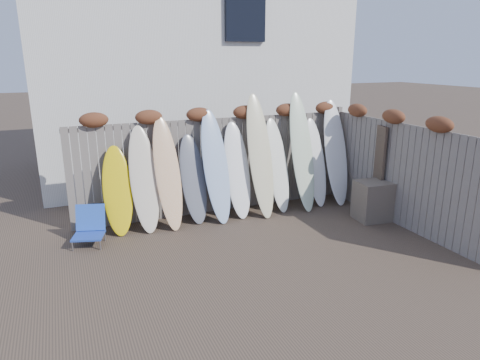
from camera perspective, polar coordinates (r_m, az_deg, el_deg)
name	(u,v)px	position (r m, az deg, el deg)	size (l,w,h in m)	color
ground	(268,255)	(7.29, 3.74, -10.01)	(80.00, 80.00, 0.00)	#493A2D
back_fence	(220,157)	(9.00, -2.62, 3.11)	(6.05, 0.28, 2.24)	slate
right_fence	(403,169)	(8.77, 20.89, 1.44)	(0.28, 4.40, 2.24)	slate
house	(184,57)	(12.81, -7.51, 15.94)	(8.50, 5.50, 6.33)	silver
beach_chair	(90,227)	(8.06, -19.43, -5.88)	(0.64, 0.67, 0.68)	#2244AD
wooden_crate	(373,201)	(9.08, 17.36, -2.65)	(0.69, 0.57, 0.80)	brown
lattice_panel	(370,166)	(9.61, 16.92, 1.76)	(0.05, 1.25, 1.88)	#3E3526
surfboard_0	(118,191)	(8.24, -16.02, -1.39)	(0.53, 0.07, 1.69)	yellow
surfboard_1	(144,179)	(8.24, -12.68, 0.10)	(0.52, 0.07, 2.05)	beige
surfboard_2	(168,174)	(8.27, -9.62, 0.85)	(0.49, 0.07, 2.21)	#FF9B79
surfboard_3	(193,179)	(8.53, -6.23, 0.12)	(0.51, 0.07, 1.81)	#595C68
surfboard_4	(216,167)	(8.50, -3.24, 1.79)	(0.52, 0.07, 2.30)	#98B4DF
surfboard_5	(237,170)	(8.77, -0.36, 1.32)	(0.52, 0.07, 2.01)	white
surfboard_6	(260,156)	(8.81, 2.71, 3.25)	(0.51, 0.07, 2.60)	beige
surfboard_7	(277,165)	(9.16, 4.99, 1.98)	(0.48, 0.07, 2.04)	white
surfboard_8	(302,152)	(9.28, 8.27, 3.76)	(0.49, 0.07, 2.60)	beige
surfboard_9	(316,162)	(9.63, 10.05, 2.34)	(0.47, 0.07, 1.99)	white
surfboard_10	(336,152)	(9.81, 12.64, 3.61)	(0.53, 0.07, 2.39)	silver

